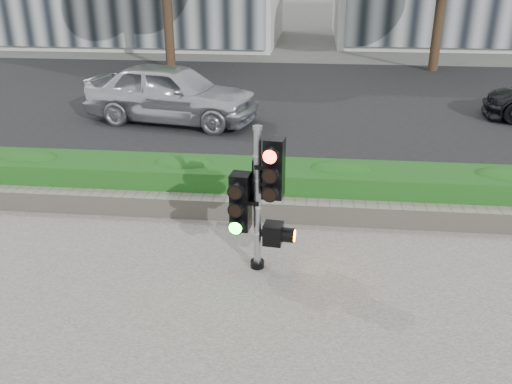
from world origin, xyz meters
TOP-DOWN VIEW (x-y plane):
  - ground at (0.00, 0.00)m, footprint 120.00×120.00m
  - road at (0.00, 10.00)m, footprint 60.00×13.00m
  - curb at (0.00, 3.15)m, footprint 60.00×0.25m
  - stone_wall at (0.00, 1.90)m, footprint 12.00×0.32m
  - hedge at (0.00, 2.55)m, footprint 12.00×1.00m
  - traffic_signal at (0.34, 0.41)m, footprint 0.72×0.55m
  - car_silver at (-2.65, 7.44)m, footprint 4.73×2.61m

SIDE VIEW (x-z plane):
  - ground at x=0.00m, z-range 0.00..0.00m
  - road at x=0.00m, z-range 0.00..0.02m
  - curb at x=0.00m, z-range 0.00..0.12m
  - stone_wall at x=0.00m, z-range 0.03..0.37m
  - hedge at x=0.00m, z-range 0.03..0.71m
  - car_silver at x=-2.65m, z-range 0.02..1.54m
  - traffic_signal at x=0.34m, z-range 0.14..2.15m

